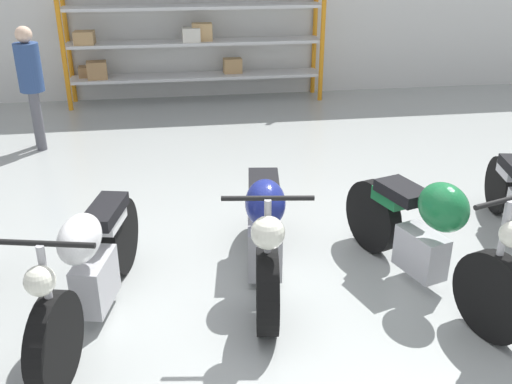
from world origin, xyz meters
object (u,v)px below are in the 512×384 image
object	(u,v)px
shelving_rack	(188,29)
motorcycle_white	(91,266)
motorcycle_green	(429,236)
motorcycle_blue	(265,231)
person_browsing	(31,79)

from	to	relation	value
shelving_rack	motorcycle_white	world-z (taller)	shelving_rack
shelving_rack	motorcycle_green	bearing A→B (deg)	-75.17
motorcycle_white	motorcycle_blue	world-z (taller)	motorcycle_blue
motorcycle_blue	person_browsing	world-z (taller)	person_browsing
shelving_rack	person_browsing	xyz separation A→B (m)	(-2.17, -2.13, -0.29)
motorcycle_green	person_browsing	world-z (taller)	person_browsing
shelving_rack	person_browsing	size ratio (longest dim) A/B	2.68
motorcycle_white	motorcycle_green	distance (m)	2.65
shelving_rack	motorcycle_green	xyz separation A→B (m)	(1.64, -6.19, -0.76)
shelving_rack	motorcycle_green	distance (m)	6.45
motorcycle_green	person_browsing	xyz separation A→B (m)	(-3.81, 4.06, 0.47)
motorcycle_white	person_browsing	world-z (taller)	person_browsing
shelving_rack	motorcycle_blue	size ratio (longest dim) A/B	2.15
motorcycle_green	person_browsing	bearing A→B (deg)	-154.34
motorcycle_blue	person_browsing	size ratio (longest dim) A/B	1.25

